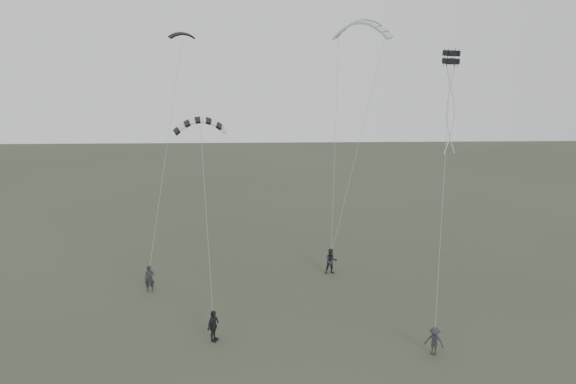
{
  "coord_description": "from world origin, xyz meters",
  "views": [
    {
      "loc": [
        -0.16,
        -28.03,
        14.95
      ],
      "look_at": [
        1.04,
        5.61,
        6.73
      ],
      "focal_mm": 35.0,
      "sensor_mm": 36.0,
      "label": 1
    }
  ],
  "objects_px": {
    "flyer_far": "(434,341)",
    "kite_striped": "(200,120)",
    "kite_dark_small": "(182,34)",
    "flyer_left": "(150,279)",
    "flyer_right": "(331,261)",
    "kite_box": "(451,57)",
    "flyer_center": "(213,326)",
    "kite_pale_large": "(362,22)"
  },
  "relations": [
    {
      "from": "flyer_left",
      "to": "kite_box",
      "type": "distance_m",
      "value": 22.95
    },
    {
      "from": "flyer_far",
      "to": "flyer_left",
      "type": "bearing_deg",
      "value": -178.29
    },
    {
      "from": "kite_dark_small",
      "to": "kite_pale_large",
      "type": "relative_size",
      "value": 0.38
    },
    {
      "from": "flyer_right",
      "to": "flyer_left",
      "type": "bearing_deg",
      "value": -173.88
    },
    {
      "from": "flyer_right",
      "to": "kite_striped",
      "type": "xyz_separation_m",
      "value": [
        -8.2,
        -4.67,
        10.45
      ]
    },
    {
      "from": "flyer_right",
      "to": "kite_striped",
      "type": "relative_size",
      "value": 0.6
    },
    {
      "from": "flyer_right",
      "to": "kite_striped",
      "type": "distance_m",
      "value": 14.08
    },
    {
      "from": "flyer_right",
      "to": "kite_box",
      "type": "relative_size",
      "value": 2.44
    },
    {
      "from": "kite_striped",
      "to": "kite_pale_large",
      "type": "bearing_deg",
      "value": 33.76
    },
    {
      "from": "flyer_left",
      "to": "flyer_right",
      "type": "xyz_separation_m",
      "value": [
        12.11,
        2.6,
        0.04
      ]
    },
    {
      "from": "flyer_far",
      "to": "kite_box",
      "type": "xyz_separation_m",
      "value": [
        1.89,
        6.24,
        14.09
      ]
    },
    {
      "from": "flyer_left",
      "to": "flyer_far",
      "type": "bearing_deg",
      "value": -37.91
    },
    {
      "from": "flyer_right",
      "to": "flyer_center",
      "type": "bearing_deg",
      "value": -134.26
    },
    {
      "from": "flyer_center",
      "to": "flyer_far",
      "type": "bearing_deg",
      "value": -72.72
    },
    {
      "from": "kite_pale_large",
      "to": "kite_box",
      "type": "distance_m",
      "value": 10.89
    },
    {
      "from": "kite_dark_small",
      "to": "kite_pale_large",
      "type": "bearing_deg",
      "value": -9.07
    },
    {
      "from": "flyer_left",
      "to": "kite_box",
      "type": "relative_size",
      "value": 2.33
    },
    {
      "from": "kite_box",
      "to": "flyer_right",
      "type": "bearing_deg",
      "value": 122.91
    },
    {
      "from": "kite_dark_small",
      "to": "flyer_left",
      "type": "bearing_deg",
      "value": -140.77
    },
    {
      "from": "kite_dark_small",
      "to": "kite_striped",
      "type": "xyz_separation_m",
      "value": [
        1.77,
        -6.38,
        -4.98
      ]
    },
    {
      "from": "flyer_far",
      "to": "kite_pale_large",
      "type": "xyz_separation_m",
      "value": [
        -1.56,
        16.28,
        16.52
      ]
    },
    {
      "from": "flyer_right",
      "to": "kite_pale_large",
      "type": "bearing_deg",
      "value": 57.99
    },
    {
      "from": "kite_dark_small",
      "to": "kite_striped",
      "type": "relative_size",
      "value": 0.57
    },
    {
      "from": "flyer_left",
      "to": "flyer_right",
      "type": "relative_size",
      "value": 0.96
    },
    {
      "from": "flyer_left",
      "to": "flyer_far",
      "type": "relative_size",
      "value": 1.15
    },
    {
      "from": "kite_striped",
      "to": "kite_box",
      "type": "distance_m",
      "value": 14.57
    },
    {
      "from": "kite_box",
      "to": "flyer_center",
      "type": "bearing_deg",
      "value": -179.16
    },
    {
      "from": "flyer_far",
      "to": "kite_striped",
      "type": "xyz_separation_m",
      "value": [
        -12.26,
        6.49,
        10.6
      ]
    },
    {
      "from": "flyer_center",
      "to": "kite_box",
      "type": "distance_m",
      "value": 19.79
    },
    {
      "from": "kite_box",
      "to": "kite_pale_large",
      "type": "bearing_deg",
      "value": 91.52
    },
    {
      "from": "flyer_left",
      "to": "flyer_far",
      "type": "distance_m",
      "value": 18.29
    },
    {
      "from": "kite_striped",
      "to": "kite_dark_small",
      "type": "bearing_deg",
      "value": 96.83
    },
    {
      "from": "flyer_right",
      "to": "flyer_far",
      "type": "bearing_deg",
      "value": -76.02
    },
    {
      "from": "flyer_far",
      "to": "kite_striped",
      "type": "distance_m",
      "value": 17.46
    },
    {
      "from": "kite_dark_small",
      "to": "flyer_center",
      "type": "bearing_deg",
      "value": -101.04
    },
    {
      "from": "flyer_left",
      "to": "kite_pale_large",
      "type": "height_order",
      "value": "kite_pale_large"
    },
    {
      "from": "flyer_center",
      "to": "kite_dark_small",
      "type": "relative_size",
      "value": 1.03
    },
    {
      "from": "flyer_right",
      "to": "kite_striped",
      "type": "bearing_deg",
      "value": -156.31
    },
    {
      "from": "flyer_left",
      "to": "kite_box",
      "type": "bearing_deg",
      "value": -17.34
    },
    {
      "from": "flyer_far",
      "to": "kite_box",
      "type": "distance_m",
      "value": 15.52
    },
    {
      "from": "flyer_right",
      "to": "kite_dark_small",
      "type": "height_order",
      "value": "kite_dark_small"
    },
    {
      "from": "flyer_right",
      "to": "flyer_center",
      "type": "relative_size",
      "value": 1.04
    }
  ]
}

